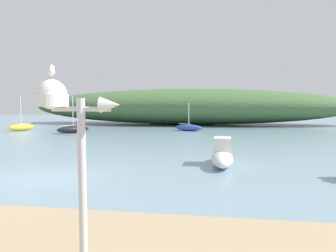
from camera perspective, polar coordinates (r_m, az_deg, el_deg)
The scene contains 8 objects.
ground_plane at distance 12.47m, azimuth -22.10°, elevation -8.96°, with size 120.00×120.00×0.00m, color #7A99A8.
distant_hill at distance 41.33m, azimuth 3.56°, elevation 3.62°, with size 42.95×10.76×4.75m, color #476B3D.
mast_structure at distance 4.73m, azimuth -18.75°, elevation 1.60°, with size 1.27×0.47×2.92m.
seagull_on_radar at distance 4.85m, azimuth -20.84°, elevation 9.60°, with size 0.19×0.31×0.22m.
sailboat_near_shore at distance 34.95m, azimuth -25.56°, elevation -0.17°, with size 1.93×2.71×3.61m.
sailboat_by_sandbar at distance 30.55m, azimuth -17.16°, elevation -0.55°, with size 2.78×3.20×3.45m.
sailboat_outer_mooring at distance 31.33m, azimuth 3.86°, elevation -0.28°, with size 2.97×1.59×2.84m.
motorboat_mid_channel at distance 14.04m, azimuth 10.04°, elevation -5.34°, with size 1.01×3.20×1.24m.
Camera 1 is at (6.30, -10.40, 2.77)m, focal length 32.87 mm.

